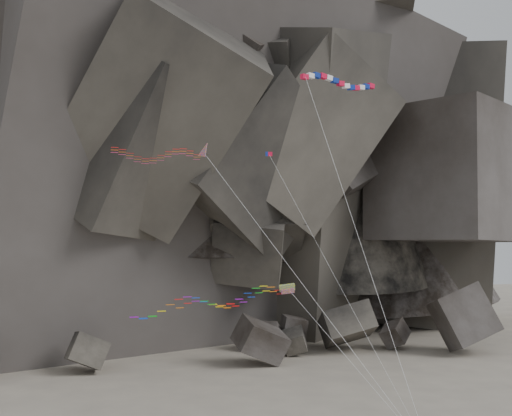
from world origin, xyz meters
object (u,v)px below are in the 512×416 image
object	(u,v)px
banner_kite	(340,85)
pennant_kite	(298,208)
delta_kite	(154,154)
parafoil_kite	(207,301)

from	to	relation	value
banner_kite	pennant_kite	bearing A→B (deg)	-166.95
delta_kite	pennant_kite	size ratio (longest dim) A/B	1.05
banner_kite	delta_kite	bearing A→B (deg)	153.94
banner_kite	pennant_kite	xyz separation A→B (m)	(-5.54, -3.50, -11.90)
delta_kite	pennant_kite	xyz separation A→B (m)	(11.72, -5.56, -4.94)
delta_kite	pennant_kite	bearing A→B (deg)	-40.08
delta_kite	banner_kite	distance (m)	18.72
parafoil_kite	pennant_kite	xyz separation A→B (m)	(7.06, -4.43, 8.31)
delta_kite	parafoil_kite	xyz separation A→B (m)	(4.66, -1.13, -13.25)
pennant_kite	banner_kite	bearing A→B (deg)	41.76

